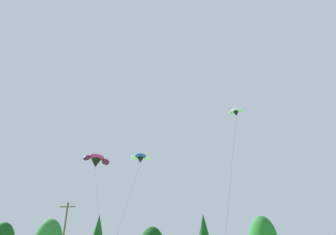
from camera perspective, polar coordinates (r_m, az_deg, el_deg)
name	(u,v)px	position (r m, az deg, el deg)	size (l,w,h in m)	color
parafoil_kite_high_magenta	(96,160)	(43.85, -13.09, -7.67)	(7.57, 15.22, 15.44)	#D12893
parafoil_kite_mid_white	(236,112)	(42.00, 12.42, 0.98)	(5.36, 9.80, 20.35)	white
parafoil_kite_far_blue_white	(140,158)	(50.93, -5.11, -7.48)	(3.38, 22.05, 18.30)	blue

